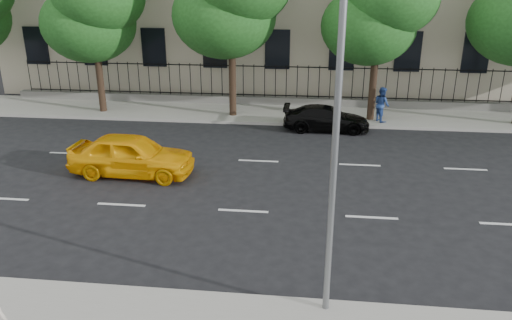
# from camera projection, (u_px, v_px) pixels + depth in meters

# --- Properties ---
(ground) EXTENTS (120.00, 120.00, 0.00)m
(ground) POSITION_uv_depth(u_px,v_px,m) (230.00, 252.00, 13.46)
(ground) COLOR black
(ground) RESTS_ON ground
(far_sidewalk) EXTENTS (60.00, 4.00, 0.15)m
(far_sidewalk) POSITION_uv_depth(u_px,v_px,m) (273.00, 113.00, 26.45)
(far_sidewalk) COLOR gray
(far_sidewalk) RESTS_ON ground
(lane_markings) EXTENTS (49.60, 4.62, 0.01)m
(lane_markings) POSITION_uv_depth(u_px,v_px,m) (252.00, 183.00, 17.87)
(lane_markings) COLOR silver
(lane_markings) RESTS_ON ground
(iron_fence) EXTENTS (30.00, 0.50, 2.20)m
(iron_fence) POSITION_uv_depth(u_px,v_px,m) (275.00, 95.00, 27.83)
(iron_fence) COLOR slate
(iron_fence) RESTS_ON far_sidewalk
(street_light) EXTENTS (0.25, 3.32, 8.05)m
(street_light) POSITION_uv_depth(u_px,v_px,m) (338.00, 78.00, 9.74)
(street_light) COLOR slate
(street_light) RESTS_ON near_sidewalk
(tree_d) EXTENTS (5.34, 4.94, 8.84)m
(tree_d) POSITION_uv_depth(u_px,v_px,m) (380.00, 1.00, 23.29)
(tree_d) COLOR #382619
(tree_d) RESTS_ON far_sidewalk
(yellow_taxi) EXTENTS (4.65, 2.02, 1.56)m
(yellow_taxi) POSITION_uv_depth(u_px,v_px,m) (132.00, 155.00, 18.36)
(yellow_taxi) COLOR #FFAF09
(yellow_taxi) RESTS_ON ground
(black_sedan) EXTENTS (4.08, 1.69, 1.18)m
(black_sedan) POSITION_uv_depth(u_px,v_px,m) (326.00, 118.00, 23.66)
(black_sedan) COLOR black
(black_sedan) RESTS_ON ground
(pedestrian_far) EXTENTS (0.93, 1.03, 1.72)m
(pedestrian_far) POSITION_uv_depth(u_px,v_px,m) (382.00, 104.00, 24.48)
(pedestrian_far) COLOR navy
(pedestrian_far) RESTS_ON far_sidewalk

